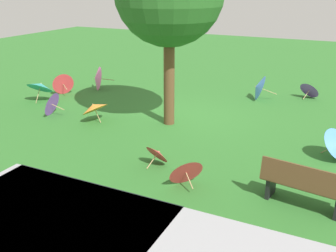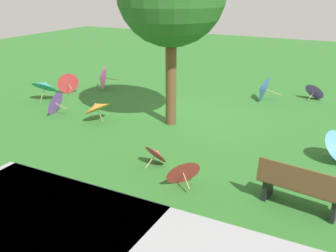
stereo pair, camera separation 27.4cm
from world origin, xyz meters
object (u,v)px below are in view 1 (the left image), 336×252
parasol_red_1 (158,153)px  parasol_red_2 (185,170)px  parasol_teal_0 (40,86)px  parasol_blue_2 (258,87)px  parasol_purple_0 (50,104)px  park_bench (304,185)px  parasol_orange_0 (94,107)px  parasol_purple_1 (310,89)px  parasol_pink_0 (97,78)px  parasol_red_0 (63,83)px

parasol_red_1 → parasol_red_2: bearing=147.0°
parasol_teal_0 → parasol_red_2: size_ratio=1.10×
parasol_blue_2 → parasol_purple_0: bearing=40.0°
parasol_purple_0 → parasol_red_1: parasol_purple_0 is taller
park_bench → parasol_purple_0: park_bench is taller
parasol_orange_0 → parasol_red_1: parasol_orange_0 is taller
parasol_purple_0 → parasol_purple_1: size_ratio=0.94×
parasol_pink_0 → parasol_red_2: parasol_pink_0 is taller
parasol_blue_2 → parasol_pink_0: bearing=13.4°
parasol_purple_1 → parasol_red_1: (2.49, 7.40, -0.04)m
parasol_red_0 → parasol_red_1: 7.19m
parasol_purple_0 → parasol_blue_2: bearing=-140.0°
parasol_red_0 → parasol_red_2: 8.33m
park_bench → parasol_orange_0: bearing=-19.4°
parasol_orange_0 → parasol_red_1: 3.63m
parasol_purple_1 → parasol_red_1: size_ratio=1.25×
parasol_red_0 → parasol_blue_2: bearing=-160.2°
parasol_red_0 → parasol_red_2: bearing=147.4°
parasol_orange_0 → parasol_red_2: (-4.08, 2.45, -0.10)m
parasol_red_1 → parasol_purple_1: bearing=-108.6°
parasol_red_0 → parasol_purple_1: size_ratio=0.94×
parasol_purple_0 → parasol_red_2: parasol_purple_0 is taller
parasol_blue_2 → parasol_red_2: size_ratio=1.15×
parasol_orange_0 → parasol_blue_2: size_ratio=0.93×
parasol_red_0 → parasol_red_1: parasol_red_0 is taller
parasol_orange_0 → parasol_pink_0: (2.09, -3.06, 0.01)m
parasol_pink_0 → parasol_purple_1: 8.11m
parasol_blue_2 → parasol_red_0: bearing=19.8°
parasol_purple_1 → parasol_red_1: 7.81m
parasol_teal_0 → parasol_red_2: 7.88m
park_bench → parasol_red_1: park_bench is taller
parasol_purple_0 → parasol_teal_0: (1.41, -1.10, 0.16)m
parasol_pink_0 → parasol_teal_0: (0.92, 2.10, 0.08)m
park_bench → parasol_pink_0: parasol_pink_0 is taller
parasol_orange_0 → parasol_purple_1: size_ratio=1.05×
parasol_purple_0 → park_bench: bearing=165.2°
parasol_purple_0 → parasol_orange_0: (-1.60, -0.14, 0.07)m
parasol_pink_0 → parasol_red_1: parasol_pink_0 is taller
parasol_orange_0 → parasol_purple_1: (-5.62, -5.56, -0.13)m
parasol_orange_0 → parasol_red_0: size_ratio=1.12×
parasol_purple_0 → parasol_red_2: bearing=157.8°
parasol_purple_1 → parasol_blue_2: (1.69, 1.06, 0.13)m
parasol_blue_2 → parasol_red_2: (-0.15, 6.96, -0.10)m
park_bench → parasol_red_1: bearing=-7.2°
parasol_pink_0 → parasol_red_0: parasol_pink_0 is taller
parasol_red_2 → parasol_red_1: bearing=-33.0°
parasol_purple_0 → parasol_pink_0: bearing=-81.3°
parasol_purple_1 → parasol_red_1: parasol_purple_1 is taller
parasol_red_0 → parasol_red_1: size_ratio=1.18×
parasol_orange_0 → parasol_teal_0: size_ratio=0.97×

